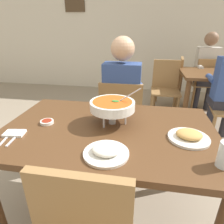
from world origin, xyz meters
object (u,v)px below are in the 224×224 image
object	(u,v)px
dining_table_far	(215,82)
chair_diner_main	(121,117)
rice_plate	(106,151)
chair_bg_middle	(205,81)
diner_main	(122,95)
chair_bg_right	(165,85)
patron_bg_middle	(207,67)
appetizer_plate	(189,136)
chair_bg_corner	(173,80)
dining_table_main	(108,142)
curry_bowl	(112,106)
sauce_dish	(47,122)

from	to	relation	value
dining_table_far	chair_diner_main	bearing A→B (deg)	-136.53
rice_plate	chair_bg_middle	xyz separation A→B (m)	(1.23, 2.75, -0.28)
diner_main	chair_bg_right	xyz separation A→B (m)	(0.55, 1.28, -0.24)
patron_bg_middle	chair_bg_middle	bearing A→B (deg)	-59.23
chair_bg_middle	appetizer_plate	bearing A→B (deg)	-107.09
diner_main	rice_plate	xyz separation A→B (m)	(0.04, -1.05, 0.04)
chair_bg_middle	chair_bg_corner	world-z (taller)	same
diner_main	rice_plate	bearing A→B (deg)	-87.62
dining_table_main	chair_diner_main	bearing A→B (deg)	90.00
chair_diner_main	patron_bg_middle	distance (m)	2.17
dining_table_main	patron_bg_middle	bearing A→B (deg)	63.14
curry_bowl	diner_main	bearing A→B (deg)	91.30
sauce_dish	chair_diner_main	bearing A→B (deg)	59.85
appetizer_plate	chair_bg_right	world-z (taller)	chair_bg_right
rice_plate	sauce_dish	distance (m)	0.55
diner_main	dining_table_far	world-z (taller)	diner_main
curry_bowl	patron_bg_middle	size ratio (longest dim) A/B	0.25
curry_bowl	patron_bg_middle	bearing A→B (deg)	62.72
sauce_dish	patron_bg_middle	xyz separation A→B (m)	(1.69, 2.49, -0.04)
dining_table_far	chair_bg_corner	xyz separation A→B (m)	(-0.53, 0.52, -0.12)
curry_bowl	sauce_dish	bearing A→B (deg)	-169.76
appetizer_plate	chair_bg_middle	xyz separation A→B (m)	(0.77, 2.52, -0.28)
diner_main	patron_bg_middle	bearing A→B (deg)	53.79
chair_diner_main	patron_bg_middle	world-z (taller)	patron_bg_middle
chair_bg_right	patron_bg_middle	distance (m)	0.86
diner_main	chair_bg_middle	bearing A→B (deg)	53.20
dining_table_far	patron_bg_middle	bearing A→B (deg)	89.35
dining_table_far	chair_bg_middle	xyz separation A→B (m)	(0.02, 0.54, -0.12)
appetizer_plate	chair_bg_right	size ratio (longest dim) A/B	0.27
dining_table_main	chair_bg_middle	xyz separation A→B (m)	(1.27, 2.46, -0.15)
rice_plate	chair_bg_corner	size ratio (longest dim) A/B	0.27
patron_bg_middle	sauce_dish	bearing A→B (deg)	-124.12
diner_main	appetizer_plate	world-z (taller)	diner_main
dining_table_main	chair_bg_right	distance (m)	2.12
chair_bg_right	chair_bg_corner	world-z (taller)	same
sauce_dish	dining_table_far	size ratio (longest dim) A/B	0.09
chair_diner_main	appetizer_plate	distance (m)	0.97
dining_table_main	curry_bowl	size ratio (longest dim) A/B	4.19
dining_table_main	appetizer_plate	bearing A→B (deg)	-6.31
patron_bg_middle	appetizer_plate	bearing A→B (deg)	-106.71
sauce_dish	dining_table_main	bearing A→B (deg)	0.70
rice_plate	dining_table_far	size ratio (longest dim) A/B	0.24
chair_bg_middle	chair_bg_right	size ratio (longest dim) A/B	1.00
rice_plate	chair_bg_corner	world-z (taller)	chair_bg_corner
rice_plate	appetizer_plate	size ratio (longest dim) A/B	1.00
chair_diner_main	sauce_dish	world-z (taller)	chair_diner_main
dining_table_main	chair_bg_middle	distance (m)	2.78
chair_bg_middle	chair_bg_corner	bearing A→B (deg)	-177.22
chair_bg_corner	sauce_dish	bearing A→B (deg)	-115.25
appetizer_plate	patron_bg_middle	bearing A→B (deg)	73.29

